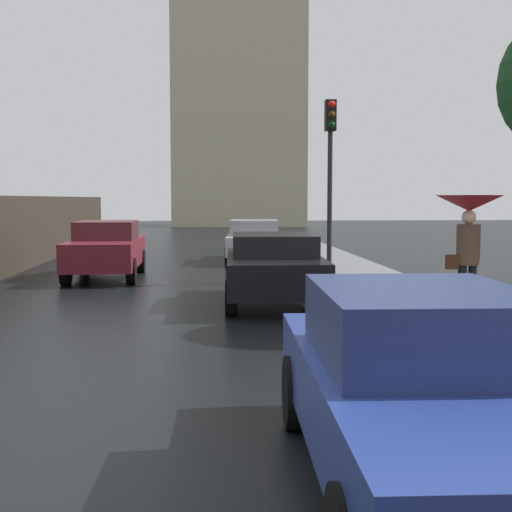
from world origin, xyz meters
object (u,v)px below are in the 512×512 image
at_px(car_maroon_far_lane, 106,249).
at_px(car_blue_near_kerb, 422,389).
at_px(traffic_light, 330,155).
at_px(car_black_mid_road, 274,267).
at_px(car_silver_far_ahead, 254,240).
at_px(pedestrian_with_umbrella_near, 469,220).

bearing_deg(car_maroon_far_lane, car_blue_near_kerb, 106.62).
xyz_separation_m(car_blue_near_kerb, traffic_light, (1.54, 12.07, 2.41)).
height_order(car_black_mid_road, traffic_light, traffic_light).
relative_size(car_silver_far_ahead, pedestrian_with_umbrella_near, 2.29).
xyz_separation_m(car_black_mid_road, car_silver_far_ahead, (0.26, 9.19, -0.02)).
height_order(car_silver_far_ahead, traffic_light, traffic_light).
bearing_deg(car_maroon_far_lane, car_black_mid_road, 129.63).
relative_size(car_maroon_far_lane, traffic_light, 0.95).
bearing_deg(pedestrian_with_umbrella_near, car_silver_far_ahead, -80.83).
relative_size(car_black_mid_road, pedestrian_with_umbrella_near, 2.07).
distance_m(pedestrian_with_umbrella_near, traffic_light, 6.15).
bearing_deg(car_maroon_far_lane, traffic_light, 166.34).
height_order(car_maroon_far_lane, pedestrian_with_umbrella_near, pedestrian_with_umbrella_near).
height_order(car_silver_far_ahead, pedestrian_with_umbrella_near, pedestrian_with_umbrella_near).
height_order(car_blue_near_kerb, car_black_mid_road, car_blue_near_kerb).
height_order(car_blue_near_kerb, car_maroon_far_lane, car_maroon_far_lane).
bearing_deg(traffic_light, car_maroon_far_lane, 166.89).
bearing_deg(car_black_mid_road, traffic_light, 64.87).
distance_m(car_maroon_far_lane, traffic_light, 6.29).
bearing_deg(car_blue_near_kerb, traffic_light, 84.43).
relative_size(car_blue_near_kerb, traffic_light, 0.98).
bearing_deg(car_maroon_far_lane, pedestrian_with_umbrella_near, 133.28).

